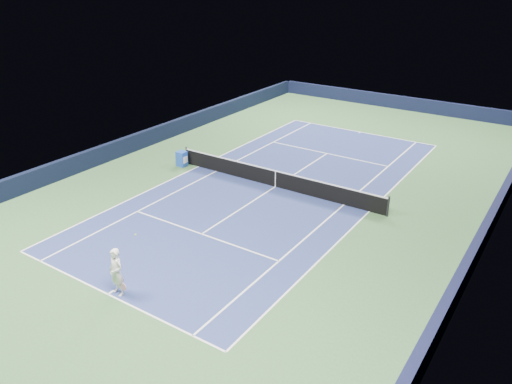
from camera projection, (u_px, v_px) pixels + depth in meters
The scene contains 19 objects.
ground at pixel (275, 187), 27.54m from camera, with size 40.00×40.00×0.00m, color #335930.
wall_far at pixel (398, 102), 42.32m from camera, with size 22.00×0.35×1.10m, color black.
wall_right at pixel (486, 231), 21.85m from camera, with size 0.35×40.00×1.10m, color black.
wall_left at pixel (135, 142), 32.77m from camera, with size 0.35×40.00×1.10m, color black.
court_surface at pixel (275, 187), 27.54m from camera, with size 10.97×23.77×0.01m, color navy.
baseline_far at pixel (360, 132), 36.53m from camera, with size 10.97×0.08×0.00m, color white.
baseline_near at pixel (108, 294), 18.54m from camera, with size 10.97×0.08×0.00m, color white.
sideline_doubles_right at pixel (369, 211), 24.77m from camera, with size 0.08×23.77×0.00m, color white.
sideline_doubles_left at pixel (199, 166), 30.30m from camera, with size 0.08×23.77×0.00m, color white.
sideline_singles_right at pixel (344, 205), 25.46m from camera, with size 0.08×23.77×0.00m, color white.
sideline_singles_left at pixel (216, 171), 29.61m from camera, with size 0.08×23.77×0.00m, color white.
service_line_far at pixel (327, 153), 32.38m from camera, with size 8.23×0.08×0.00m, color white.
service_line_near at pixel (202, 234), 22.69m from camera, with size 8.23×0.08×0.00m, color white.
center_service_line at pixel (275, 187), 27.54m from camera, with size 0.08×12.80×0.00m, color white.
center_mark_far at pixel (360, 133), 36.42m from camera, with size 0.08×0.30×0.00m, color white.
center_mark_near at pixel (111, 292), 18.65m from camera, with size 0.08×0.30×0.00m, color white.
tennis_net at pixel (276, 178), 27.33m from camera, with size 12.90×0.10×1.07m.
sponsor_cube at pixel (182, 159), 30.23m from camera, with size 0.61×0.52×0.91m.
tennis_player at pixel (116, 272), 18.20m from camera, with size 0.85×1.30×2.10m.
Camera 1 is at (13.07, -21.55, 11.16)m, focal length 35.00 mm.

